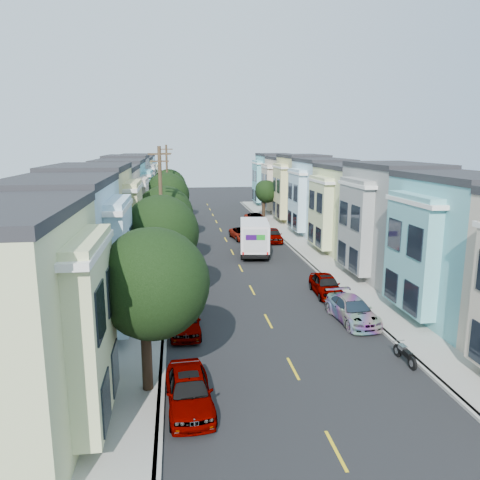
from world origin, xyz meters
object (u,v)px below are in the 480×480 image
object	(u,v)px
utility_pole_far	(167,185)
parked_left_b	(185,321)
fedex_truck	(254,235)
tree_c	(163,215)
tree_e	(168,187)
parked_right_d	(256,219)
parked_right_c	(273,235)
tree_a	(151,284)
parked_left_c	(183,280)
parked_left_a	(189,391)
parked_right_a	(352,310)
parked_left_d	(181,249)
utility_pole_near	(161,217)
motorcycle	(405,354)
tree_b	(159,233)
parked_right_b	(326,285)
tree_d	(166,195)
tree_far_r	(266,192)
lead_sedan	(242,234)

from	to	relation	value
utility_pole_far	parked_left_b	bearing A→B (deg)	-87.71
fedex_truck	tree_c	bearing A→B (deg)	-144.04
tree_c	tree_e	bearing A→B (deg)	90.00
parked_right_d	parked_right_c	bearing A→B (deg)	-91.79
tree_a	tree_c	size ratio (longest dim) A/B	1.01
parked_left_c	parked_left_a	bearing A→B (deg)	-85.60
tree_e	tree_a	bearing A→B (deg)	-90.00
parked_right_a	parked_left_d	bearing A→B (deg)	115.11
utility_pole_near	parked_right_d	distance (m)	27.78
tree_c	motorcycle	size ratio (longest dim) A/B	3.44
utility_pole_near	fedex_truck	bearing A→B (deg)	47.40
tree_b	parked_right_b	world-z (taller)	tree_b
tree_b	parked_right_c	xyz separation A→B (m)	(11.20, 19.39, -4.20)
tree_d	tree_far_r	bearing A→B (deg)	46.05
tree_far_r	tree_c	bearing A→B (deg)	-118.40
tree_b	tree_far_r	bearing A→B (deg)	68.83
tree_a	parked_right_a	xyz separation A→B (m)	(11.20, 6.49, -4.06)
utility_pole_near	parked_left_a	world-z (taller)	utility_pole_near
parked_right_a	parked_right_b	xyz separation A→B (m)	(0.00, 4.97, 0.02)
parked_right_b	parked_left_d	bearing A→B (deg)	130.11
utility_pole_near	parked_left_c	world-z (taller)	utility_pole_near
tree_d	parked_right_b	xyz separation A→B (m)	(11.20, -18.96, -4.31)
tree_b	parked_right_d	bearing A→B (deg)	69.63
tree_e	fedex_truck	distance (m)	22.84
tree_d	parked_left_d	world-z (taller)	tree_d
tree_c	fedex_truck	distance (m)	9.80
parked_left_d	parked_right_d	xyz separation A→B (m)	(9.80, 16.01, 0.01)
tree_d	utility_pole_far	world-z (taller)	utility_pole_far
tree_e	parked_left_c	xyz separation A→B (m)	(1.40, -31.24, -3.88)
tree_e	parked_right_d	distance (m)	12.88
tree_a	tree_e	size ratio (longest dim) A/B	1.02
tree_d	parked_left_a	xyz separation A→B (m)	(1.40, -31.92, -4.28)
fedex_truck	motorcycle	world-z (taller)	fedex_truck
tree_b	parked_left_b	bearing A→B (deg)	-70.42
parked_right_c	motorcycle	world-z (taller)	parked_right_c
tree_far_r	utility_pole_near	distance (m)	31.84
parked_right_a	utility_pole_near	bearing A→B (deg)	138.38
utility_pole_near	parked_right_c	world-z (taller)	utility_pole_near
tree_c	parked_left_b	distance (m)	14.23
tree_a	motorcycle	world-z (taller)	tree_a
parked_left_a	parked_left_c	size ratio (longest dim) A/B	0.92
fedex_truck	parked_left_c	bearing A→B (deg)	-116.45
tree_far_r	parked_right_b	xyz separation A→B (m)	(-1.99, -32.65, -3.10)
parked_left_c	motorcycle	size ratio (longest dim) A/B	2.49
lead_sedan	parked_left_a	bearing A→B (deg)	-109.92
fedex_truck	parked_left_a	distance (m)	26.58
parked_left_d	parked_right_a	world-z (taller)	parked_left_d
motorcycle	parked_left_d	bearing A→B (deg)	111.80
utility_pole_near	utility_pole_far	size ratio (longest dim) A/B	1.00
parked_right_a	parked_right_d	world-z (taller)	parked_right_d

